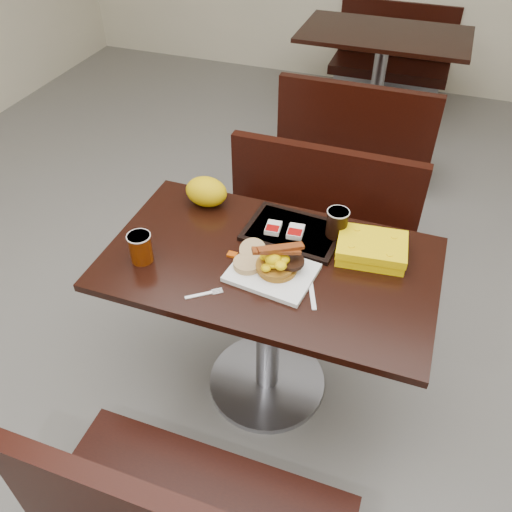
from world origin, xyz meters
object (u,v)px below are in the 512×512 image
(bench_far_n, at_px, (391,53))
(tray, at_px, (294,232))
(table_far, at_px, (377,83))
(coffee_cup_far, at_px, (337,223))
(bench_near_s, at_px, (198,490))
(hashbrown_sleeve_left, at_px, (273,228))
(pancake_stack, at_px, (277,267))
(table_near, at_px, (268,329))
(coffee_cup_near, at_px, (141,248))
(platter, at_px, (272,273))
(clamshell, at_px, (372,249))
(paper_bag, at_px, (206,192))
(knife, at_px, (311,289))
(fork, at_px, (199,295))
(bench_far_s, at_px, (359,126))
(hashbrown_sleeve_right, at_px, (296,232))
(bench_near_n, at_px, (312,231))

(bench_far_n, xyz_separation_m, tray, (0.04, -3.12, 0.40))
(table_far, distance_m, coffee_cup_far, 2.44)
(bench_near_s, xyz_separation_m, hashbrown_sleeve_left, (-0.04, 0.85, 0.42))
(pancake_stack, distance_m, tray, 0.24)
(tray, bearing_deg, hashbrown_sleeve_left, -156.04)
(table_near, height_order, tray, tray)
(pancake_stack, height_order, coffee_cup_near, coffee_cup_near)
(tray, bearing_deg, table_far, 95.25)
(platter, bearing_deg, clamshell, 42.12)
(table_far, height_order, paper_bag, paper_bag)
(knife, bearing_deg, clamshell, 126.34)
(coffee_cup_near, distance_m, fork, 0.29)
(coffee_cup_near, height_order, paper_bag, paper_bag)
(bench_far_s, xyz_separation_m, pancake_stack, (0.04, -1.96, 0.42))
(pancake_stack, height_order, fork, pancake_stack)
(clamshell, bearing_deg, hashbrown_sleeve_right, 171.67)
(hashbrown_sleeve_left, height_order, paper_bag, paper_bag)
(bench_near_n, xyz_separation_m, table_far, (0.00, 1.90, 0.02))
(platter, xyz_separation_m, knife, (0.15, -0.03, -0.01))
(table_near, relative_size, platter, 4.14)
(fork, distance_m, clamshell, 0.65)
(hashbrown_sleeve_left, relative_size, hashbrown_sleeve_right, 0.94)
(bench_near_s, height_order, hashbrown_sleeve_right, hashbrown_sleeve_right)
(clamshell, relative_size, paper_bag, 1.42)
(bench_near_n, relative_size, table_far, 0.83)
(table_near, distance_m, platter, 0.39)
(bench_near_n, bearing_deg, paper_bag, -128.22)
(coffee_cup_near, xyz_separation_m, paper_bag, (0.08, 0.40, 0.00))
(coffee_cup_far, xyz_separation_m, paper_bag, (-0.55, 0.04, -0.01))
(hashbrown_sleeve_left, bearing_deg, paper_bag, 158.27)
(bench_near_s, height_order, tray, tray)
(table_near, height_order, bench_near_n, table_near)
(bench_near_n, xyz_separation_m, hashbrown_sleeve_left, (-0.04, -0.55, 0.42))
(knife, xyz_separation_m, clamshell, (0.16, 0.25, 0.03))
(bench_near_s, distance_m, hashbrown_sleeve_left, 0.95)
(bench_near_s, xyz_separation_m, pancake_stack, (0.04, 0.64, 0.42))
(table_far, height_order, hashbrown_sleeve_left, hashbrown_sleeve_left)
(coffee_cup_near, bearing_deg, bench_near_s, -51.45)
(fork, bearing_deg, clamshell, 1.35)
(bench_far_s, relative_size, fork, 7.69)
(fork, relative_size, coffee_cup_far, 1.20)
(hashbrown_sleeve_left, relative_size, clamshell, 0.30)
(clamshell, bearing_deg, hashbrown_sleeve_left, 172.97)
(table_far, xyz_separation_m, platter, (0.03, -2.67, 0.38))
(hashbrown_sleeve_left, bearing_deg, hashbrown_sleeve_right, -1.69)
(tray, bearing_deg, table_near, -96.82)
(tray, xyz_separation_m, paper_bag, (-0.39, 0.07, 0.05))
(bench_near_n, xyz_separation_m, coffee_cup_near, (-0.44, -0.85, 0.45))
(table_near, bearing_deg, fork, -124.25)
(pancake_stack, distance_m, clamshell, 0.36)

